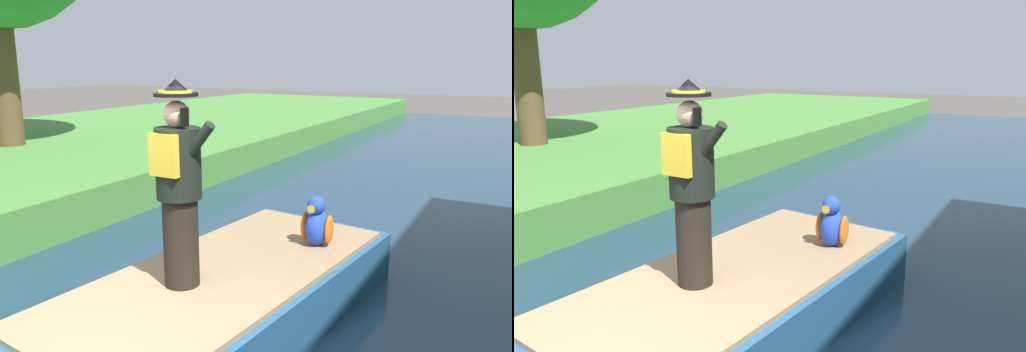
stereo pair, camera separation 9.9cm
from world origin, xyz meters
TOP-DOWN VIEW (x-y plane):
  - boat at (0.00, 1.70)m, footprint 2.24×4.37m
  - person_pirate at (-0.16, 1.25)m, footprint 0.61×0.42m
  - parrot_plush at (0.52, 2.78)m, footprint 0.36×0.35m

SIDE VIEW (x-z plane):
  - boat at x=0.00m, z-range 0.10..0.71m
  - parrot_plush at x=0.52m, z-range 0.67..1.24m
  - person_pirate at x=-0.16m, z-range 0.71..2.56m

